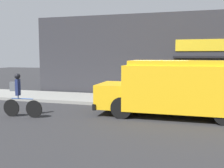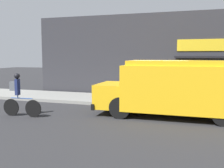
{
  "view_description": "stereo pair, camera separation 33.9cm",
  "coord_description": "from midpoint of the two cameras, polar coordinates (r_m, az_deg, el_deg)",
  "views": [
    {
      "loc": [
        1.33,
        -11.81,
        2.41
      ],
      "look_at": [
        -2.12,
        -0.2,
        1.1
      ],
      "focal_mm": 42.0,
      "sensor_mm": 36.0,
      "label": 1
    },
    {
      "loc": [
        1.66,
        -11.71,
        2.41
      ],
      "look_at": [
        -2.12,
        -0.2,
        1.1
      ],
      "focal_mm": 42.0,
      "sensor_mm": 36.0,
      "label": 2
    }
  ],
  "objects": [
    {
      "name": "sidewalk",
      "position": [
        13.51,
        9.96,
        -3.86
      ],
      "size": [
        28.0,
        2.93,
        0.16
      ],
      "color": "gray",
      "rests_on": "ground_plane"
    },
    {
      "name": "cyclist",
      "position": [
        10.97,
        -20.36,
        -2.45
      ],
      "size": [
        1.68,
        0.22,
        1.73
      ],
      "rotation": [
        0.0,
        0.0,
        0.06
      ],
      "color": "black",
      "rests_on": "ground_plane"
    },
    {
      "name": "storefront",
      "position": [
        14.98,
        11.1,
        6.02
      ],
      "size": [
        15.92,
        0.83,
        4.79
      ],
      "color": "#2D2D33",
      "rests_on": "ground_plane"
    },
    {
      "name": "ground_plane",
      "position": [
        12.1,
        9.15,
        -5.4
      ],
      "size": [
        70.0,
        70.0,
        0.0
      ],
      "primitive_type": "plane",
      "color": "#2B2B2D"
    },
    {
      "name": "trash_bin",
      "position": [
        13.49,
        9.01,
        -1.54
      ],
      "size": [
        0.63,
        0.63,
        0.92
      ],
      "color": "slate",
      "rests_on": "sidewalk"
    },
    {
      "name": "school_bus",
      "position": [
        10.57,
        13.55,
        -0.74
      ],
      "size": [
        6.02,
        2.59,
        2.22
      ],
      "rotation": [
        0.0,
        0.0,
        0.01
      ],
      "color": "yellow",
      "rests_on": "ground_plane"
    }
  ]
}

